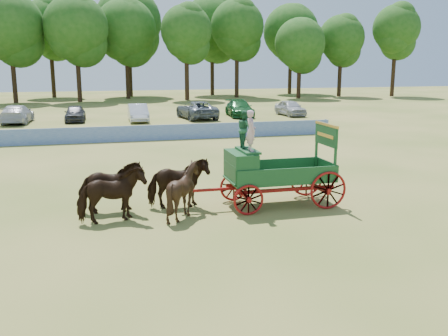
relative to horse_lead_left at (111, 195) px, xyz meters
The scene contains 9 objects.
ground 4.47m from the horse_lead_left, ahead, with size 160.00×160.00×0.00m, color #A58C4A.
horse_lead_left is the anchor object (origin of this frame).
horse_lead_right 1.10m from the horse_lead_left, 90.00° to the left, with size 1.00×2.19×1.85m, color black.
horse_wheel_left 2.40m from the horse_lead_left, ahead, with size 1.50×1.68×1.86m, color black.
horse_wheel_right 2.64m from the horse_lead_left, 24.62° to the left, with size 1.00×2.19×1.85m, color black.
farm_dray 5.46m from the horse_lead_left, ahead, with size 6.00×2.00×3.59m.
sponsor_banner 17.69m from the horse_lead_left, 79.14° to the left, with size 26.00×0.08×1.05m, color #1C459B.
parked_cars 29.90m from the horse_lead_left, 90.40° to the left, with size 42.01×6.80×1.65m.
treeline 59.01m from the horse_lead_left, 89.86° to the left, with size 91.83×22.74×16.17m.
Camera 1 is at (-4.74, -15.63, 5.22)m, focal length 40.00 mm.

